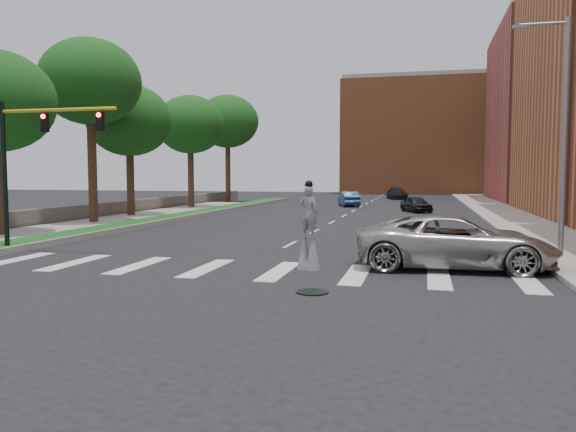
% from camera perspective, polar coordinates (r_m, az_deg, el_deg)
% --- Properties ---
extents(ground_plane, '(160.00, 160.00, 0.00)m').
position_cam_1_polar(ground_plane, '(18.20, -5.64, -6.00)').
color(ground_plane, black).
rests_on(ground_plane, ground).
extents(grass_median, '(2.00, 60.00, 0.25)m').
position_cam_1_polar(grass_median, '(40.92, -11.64, -0.13)').
color(grass_median, '#154B18').
rests_on(grass_median, ground).
extents(median_curb, '(0.20, 60.00, 0.28)m').
position_cam_1_polar(median_curb, '(40.49, -10.30, -0.14)').
color(median_curb, gray).
rests_on(median_curb, ground).
extents(sidewalk_left, '(4.00, 60.00, 0.18)m').
position_cam_1_polar(sidewalk_left, '(33.92, -23.51, -1.38)').
color(sidewalk_left, gray).
rests_on(sidewalk_left, ground).
extents(sidewalk_right, '(5.00, 90.00, 0.18)m').
position_cam_1_polar(sidewalk_right, '(42.54, 22.45, -0.26)').
color(sidewalk_right, gray).
rests_on(sidewalk_right, ground).
extents(stone_wall, '(0.50, 56.00, 1.10)m').
position_cam_1_polar(stone_wall, '(45.23, -16.89, 0.73)').
color(stone_wall, '#5B554E').
rests_on(stone_wall, ground).
extents(manhole, '(0.90, 0.90, 0.04)m').
position_cam_1_polar(manhole, '(15.53, 2.49, -7.72)').
color(manhole, black).
rests_on(manhole, ground).
extents(building_far, '(16.00, 22.00, 20.00)m').
position_cam_1_polar(building_far, '(73.02, 26.61, 9.19)').
color(building_far, '#BC5045').
rests_on(building_far, ground).
extents(building_backdrop, '(26.00, 14.00, 18.00)m').
position_cam_1_polar(building_backdrop, '(95.07, 13.74, 7.69)').
color(building_backdrop, '#B06437').
rests_on(building_backdrop, ground).
extents(streetlight, '(2.05, 0.20, 9.00)m').
position_cam_1_polar(streetlight, '(23.50, 26.07, 7.90)').
color(streetlight, slate).
rests_on(streetlight, ground).
extents(traffic_signal, '(5.30, 0.23, 6.20)m').
position_cam_1_polar(traffic_signal, '(25.36, -24.80, 5.95)').
color(traffic_signal, black).
rests_on(traffic_signal, ground).
extents(stilt_performer, '(0.83, 0.60, 3.04)m').
position_cam_1_polar(stilt_performer, '(18.98, 2.12, -1.85)').
color(stilt_performer, '#382316').
rests_on(stilt_performer, ground).
extents(suv_crossing, '(6.79, 3.34, 1.85)m').
position_cam_1_polar(suv_crossing, '(20.07, 16.62, -2.52)').
color(suv_crossing, '#A29F99').
rests_on(suv_crossing, ground).
extents(car_near, '(3.05, 4.31, 1.36)m').
position_cam_1_polar(car_near, '(48.38, 12.88, 1.19)').
color(car_near, black).
rests_on(car_near, ground).
extents(car_mid, '(2.81, 4.73, 1.47)m').
position_cam_1_polar(car_mid, '(56.02, 6.20, 1.74)').
color(car_mid, navy).
rests_on(car_mid, ground).
extents(car_far, '(3.13, 5.35, 1.45)m').
position_cam_1_polar(car_far, '(72.44, 11.00, 2.27)').
color(car_far, black).
rests_on(car_far, ground).
extents(tree_2, '(6.34, 6.34, 11.69)m').
position_cam_1_polar(tree_2, '(38.19, -19.46, 12.66)').
color(tree_2, '#382316').
rests_on(tree_2, ground).
extents(tree_3, '(6.17, 6.17, 9.78)m').
position_cam_1_polar(tree_3, '(43.40, -15.83, 9.28)').
color(tree_3, '#382316').
rests_on(tree_3, ground).
extents(tree_4, '(6.22, 6.22, 10.35)m').
position_cam_1_polar(tree_4, '(52.54, -9.91, 9.09)').
color(tree_4, '#382316').
rests_on(tree_4, ground).
extents(tree_5, '(6.87, 6.87, 11.94)m').
position_cam_1_polar(tree_5, '(63.44, -6.16, 9.49)').
color(tree_5, '#382316').
rests_on(tree_5, ground).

